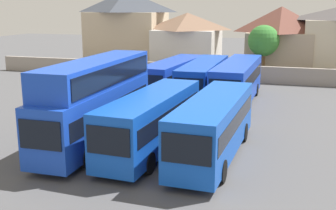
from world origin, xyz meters
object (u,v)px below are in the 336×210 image
object	(u,v)px
bus_1	(96,97)
bus_4	(174,76)
house_terrace_left	(127,28)
bus_2	(152,119)
bus_5	(204,79)
house_terrace_right	(280,40)
tree_left_of_lot	(264,41)
bus_3	(214,124)
house_terrace_centre	(187,41)
bus_6	(238,80)

from	to	relation	value
bus_1	bus_4	xyz separation A→B (m)	(0.68, 13.87, -0.92)
house_terrace_left	bus_4	bearing A→B (deg)	-56.45
bus_2	bus_4	bearing A→B (deg)	-165.49
bus_1	bus_5	bearing A→B (deg)	164.96
house_terrace_right	bus_5	bearing A→B (deg)	-108.54
bus_4	bus_5	size ratio (longest dim) A/B	0.96
bus_4	tree_left_of_lot	distance (m)	14.15
bus_3	house_terrace_right	xyz separation A→B (m)	(2.00, 30.31, 2.22)
house_terrace_left	bus_1	bearing A→B (deg)	-70.61
bus_5	house_terrace_centre	size ratio (longest dim) A/B	1.43
bus_6	house_terrace_right	distance (m)	17.22
bus_3	bus_4	size ratio (longest dim) A/B	0.97
bus_2	bus_6	xyz separation A→B (m)	(2.91, 13.48, 0.12)
tree_left_of_lot	bus_2	bearing A→B (deg)	-98.42
bus_4	house_terrace_left	size ratio (longest dim) A/B	1.09
bus_6	house_terrace_right	size ratio (longest dim) A/B	1.50
bus_4	house_terrace_right	world-z (taller)	house_terrace_right
bus_2	bus_5	bearing A→B (deg)	-176.70
bus_2	bus_5	world-z (taller)	bus_5
bus_1	house_terrace_left	world-z (taller)	house_terrace_left
bus_3	bus_5	bearing A→B (deg)	-163.58
bus_1	bus_2	bearing A→B (deg)	84.73
house_terrace_centre	tree_left_of_lot	xyz separation A→B (m)	(9.77, -4.17, 0.56)
bus_1	bus_4	bearing A→B (deg)	176.62
bus_3	house_terrace_centre	size ratio (longest dim) A/B	1.33
house_terrace_left	bus_2	bearing A→B (deg)	-65.33
bus_1	bus_5	size ratio (longest dim) A/B	1.01
house_terrace_centre	tree_left_of_lot	size ratio (longest dim) A/B	1.33
house_terrace_centre	bus_2	bearing A→B (deg)	-79.11
bus_1	tree_left_of_lot	world-z (taller)	tree_left_of_lot
bus_6	house_terrace_left	world-z (taller)	house_terrace_left
bus_2	bus_5	size ratio (longest dim) A/B	0.91
bus_4	bus_5	xyz separation A→B (m)	(2.81, -0.35, 0.01)
bus_3	bus_4	xyz separation A→B (m)	(-6.37, 14.09, 0.03)
bus_4	bus_3	bearing A→B (deg)	28.39
bus_3	bus_4	world-z (taller)	bus_4
house_terrace_left	house_terrace_right	distance (m)	20.31
bus_5	house_terrace_centre	distance (m)	17.79
tree_left_of_lot	bus_3	bearing A→B (deg)	-90.86
bus_2	house_terrace_left	bearing A→B (deg)	-152.24
bus_6	house_terrace_centre	size ratio (longest dim) A/B	1.49
house_terrace_left	house_terrace_centre	size ratio (longest dim) A/B	1.26
bus_6	house_terrace_left	bearing A→B (deg)	-135.40
bus_2	house_terrace_right	xyz separation A→B (m)	(5.50, 30.38, 2.22)
bus_1	house_terrace_right	distance (m)	31.44
bus_4	house_terrace_centre	size ratio (longest dim) A/B	1.37
house_terrace_left	bus_3	bearing A→B (deg)	-60.31
bus_3	house_terrace_right	world-z (taller)	house_terrace_right
bus_5	house_terrace_left	size ratio (longest dim) A/B	1.13
bus_4	bus_5	bearing A→B (deg)	86.98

